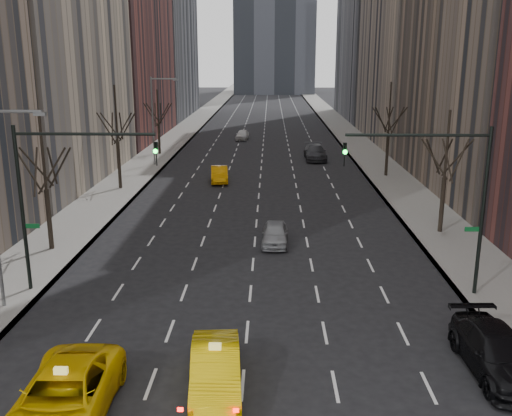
# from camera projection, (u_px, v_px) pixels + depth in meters

# --- Properties ---
(sidewalk_left) EXTENTS (4.50, 320.00, 0.15)m
(sidewalk_left) POSITION_uv_depth(u_px,v_px,m) (181.00, 134.00, 84.04)
(sidewalk_left) COLOR slate
(sidewalk_left) RESTS_ON ground
(sidewalk_right) EXTENTS (4.50, 320.00, 0.15)m
(sidewalk_right) POSITION_uv_depth(u_px,v_px,m) (348.00, 134.00, 83.45)
(sidewalk_right) COLOR slate
(sidewalk_right) RESTS_ON ground
(tree_lw_b) EXTENTS (3.36, 3.50, 7.82)m
(tree_lw_b) POSITION_uv_depth(u_px,v_px,m) (46.00, 190.00, 32.87)
(tree_lw_b) COLOR black
(tree_lw_b) RESTS_ON ground
(tree_lw_c) EXTENTS (3.36, 3.50, 8.74)m
(tree_lw_c) POSITION_uv_depth(u_px,v_px,m) (118.00, 143.00, 48.24)
(tree_lw_c) COLOR black
(tree_lw_c) RESTS_ON ground
(tree_lw_d) EXTENTS (3.36, 3.50, 7.36)m
(tree_lw_d) POSITION_uv_depth(u_px,v_px,m) (159.00, 124.00, 65.75)
(tree_lw_d) COLOR black
(tree_lw_d) RESTS_ON ground
(tree_rw_b) EXTENTS (3.36, 3.50, 7.82)m
(tree_rw_b) POSITION_uv_depth(u_px,v_px,m) (444.00, 178.00, 36.15)
(tree_rw_b) COLOR black
(tree_rw_b) RESTS_ON ground
(tree_rw_c) EXTENTS (3.36, 3.50, 8.74)m
(tree_rw_c) POSITION_uv_depth(u_px,v_px,m) (388.00, 135.00, 53.46)
(tree_rw_c) COLOR black
(tree_rw_c) RESTS_ON ground
(traffic_mast_left) EXTENTS (6.69, 0.39, 8.00)m
(traffic_mast_left) POSITION_uv_depth(u_px,v_px,m) (55.00, 182.00, 26.55)
(traffic_mast_left) COLOR black
(traffic_mast_left) RESTS_ON ground
(traffic_mast_right) EXTENTS (6.69, 0.39, 8.00)m
(traffic_mast_right) POSITION_uv_depth(u_px,v_px,m) (448.00, 184.00, 26.11)
(traffic_mast_right) COLOR black
(traffic_mast_right) RESTS_ON ground
(streetlight_far) EXTENTS (2.83, 0.22, 9.00)m
(streetlight_far) POSITION_uv_depth(u_px,v_px,m) (156.00, 112.00, 58.43)
(streetlight_far) COLOR slate
(streetlight_far) RESTS_ON ground
(taxi_suv) EXTENTS (2.93, 6.12, 1.68)m
(taxi_suv) POSITION_uv_depth(u_px,v_px,m) (64.00, 398.00, 17.82)
(taxi_suv) COLOR #E8B704
(taxi_suv) RESTS_ON ground
(taxi_sedan) EXTENTS (2.08, 4.91, 1.58)m
(taxi_sedan) POSITION_uv_depth(u_px,v_px,m) (216.00, 370.00, 19.49)
(taxi_sedan) COLOR #E6BC04
(taxi_sedan) RESTS_ON ground
(silver_sedan_ahead) EXTENTS (1.69, 3.97, 1.34)m
(silver_sedan_ahead) POSITION_uv_depth(u_px,v_px,m) (275.00, 234.00, 34.85)
(silver_sedan_ahead) COLOR gray
(silver_sedan_ahead) RESTS_ON ground
(parked_suv_black) EXTENTS (2.41, 5.50, 1.57)m
(parked_suv_black) POSITION_uv_depth(u_px,v_px,m) (497.00, 352.00, 20.66)
(parked_suv_black) COLOR black
(parked_suv_black) RESTS_ON ground
(far_taxi) EXTENTS (1.93, 4.42, 1.41)m
(far_taxi) POSITION_uv_depth(u_px,v_px,m) (219.00, 174.00, 52.15)
(far_taxi) COLOR orange
(far_taxi) RESTS_ON ground
(far_suv_grey) EXTENTS (2.39, 5.72, 1.65)m
(far_suv_grey) POSITION_uv_depth(u_px,v_px,m) (315.00, 152.00, 63.31)
(far_suv_grey) COLOR #2E2E33
(far_suv_grey) RESTS_ON ground
(far_car_white) EXTENTS (1.91, 4.08, 1.35)m
(far_car_white) POSITION_uv_depth(u_px,v_px,m) (242.00, 135.00, 78.53)
(far_car_white) COLOR silver
(far_car_white) RESTS_ON ground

